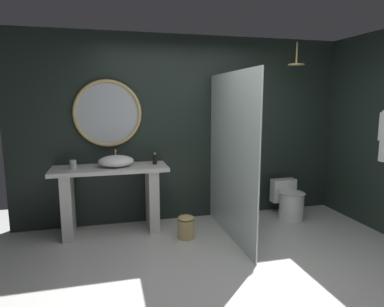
# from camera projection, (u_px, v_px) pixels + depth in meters

# --- Properties ---
(ground_plane) EXTENTS (5.76, 5.76, 0.00)m
(ground_plane) POSITION_uv_depth(u_px,v_px,m) (234.00, 283.00, 3.18)
(ground_plane) COLOR silver
(back_wall_panel) EXTENTS (4.80, 0.10, 2.60)m
(back_wall_panel) POSITION_uv_depth(u_px,v_px,m) (187.00, 129.00, 4.78)
(back_wall_panel) COLOR #1E2823
(back_wall_panel) RESTS_ON ground_plane
(vanity_counter) EXTENTS (1.45, 0.55, 0.87)m
(vanity_counter) POSITION_uv_depth(u_px,v_px,m) (111.00, 192.00, 4.31)
(vanity_counter) COLOR silver
(vanity_counter) RESTS_ON ground_plane
(vessel_sink) EXTENTS (0.45, 0.37, 0.20)m
(vessel_sink) POSITION_uv_depth(u_px,v_px,m) (116.00, 161.00, 4.24)
(vessel_sink) COLOR white
(vessel_sink) RESTS_ON vanity_counter
(tumbler_cup) EXTENTS (0.08, 0.08, 0.11)m
(tumbler_cup) POSITION_uv_depth(u_px,v_px,m) (73.00, 164.00, 4.14)
(tumbler_cup) COLOR silver
(tumbler_cup) RESTS_ON vanity_counter
(soap_dispenser) EXTENTS (0.06, 0.06, 0.16)m
(soap_dispenser) POSITION_uv_depth(u_px,v_px,m) (155.00, 159.00, 4.41)
(soap_dispenser) COLOR black
(soap_dispenser) RESTS_ON vanity_counter
(round_wall_mirror) EXTENTS (0.89, 0.05, 0.89)m
(round_wall_mirror) POSITION_uv_depth(u_px,v_px,m) (108.00, 113.00, 4.39)
(round_wall_mirror) COLOR tan
(shower_glass_panel) EXTENTS (0.02, 1.59, 2.05)m
(shower_glass_panel) POSITION_uv_depth(u_px,v_px,m) (231.00, 157.00, 4.10)
(shower_glass_panel) COLOR silver
(shower_glass_panel) RESTS_ON ground_plane
(rain_shower_head) EXTENTS (0.22, 0.22, 0.31)m
(rain_shower_head) POSITION_uv_depth(u_px,v_px,m) (296.00, 63.00, 4.60)
(rain_shower_head) COLOR tan
(toilet) EXTENTS (0.37, 0.52, 0.54)m
(toilet) POSITION_uv_depth(u_px,v_px,m) (289.00, 201.00, 4.88)
(toilet) COLOR white
(toilet) RESTS_ON ground_plane
(waste_bin) EXTENTS (0.21, 0.21, 0.30)m
(waste_bin) POSITION_uv_depth(u_px,v_px,m) (186.00, 227.00, 4.17)
(waste_bin) COLOR tan
(waste_bin) RESTS_ON ground_plane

